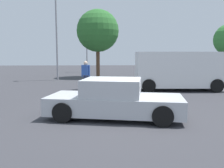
# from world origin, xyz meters

# --- Properties ---
(ground_plane) EXTENTS (80.00, 80.00, 0.00)m
(ground_plane) POSITION_xyz_m (0.00, 0.00, 0.00)
(ground_plane) COLOR #38383D
(sedan_foreground) EXTENTS (4.76, 2.68, 1.32)m
(sedan_foreground) POSITION_xyz_m (-0.23, 0.13, 0.60)
(sedan_foreground) COLOR #B7BABF
(sedan_foreground) RESTS_ON ground_plane
(dog) EXTENTS (0.59, 0.30, 0.40)m
(dog) POSITION_xyz_m (-0.17, 2.97, 0.25)
(dog) COLOR olive
(dog) RESTS_ON ground_plane
(van_white) EXTENTS (5.12, 2.37, 2.28)m
(van_white) POSITION_xyz_m (4.00, 6.32, 1.23)
(van_white) COLOR white
(van_white) RESTS_ON ground_plane
(pedestrian) EXTENTS (0.53, 0.38, 1.73)m
(pedestrian) POSITION_xyz_m (-1.56, 6.85, 1.04)
(pedestrian) COLOR navy
(pedestrian) RESTS_ON ground_plane
(light_post_near) EXTENTS (0.44, 0.44, 7.49)m
(light_post_near) POSITION_xyz_m (-4.21, 12.46, 4.97)
(light_post_near) COLOR gray
(light_post_near) RESTS_ON ground_plane
(light_post_mid) EXTENTS (0.44, 0.44, 5.56)m
(light_post_mid) POSITION_xyz_m (-2.23, 21.70, 3.85)
(light_post_mid) COLOR gray
(light_post_mid) RESTS_ON ground_plane
(tree_back_left) EXTENTS (3.85, 3.85, 6.21)m
(tree_back_left) POSITION_xyz_m (-0.86, 14.71, 4.26)
(tree_back_left) COLOR brown
(tree_back_left) RESTS_ON ground_plane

